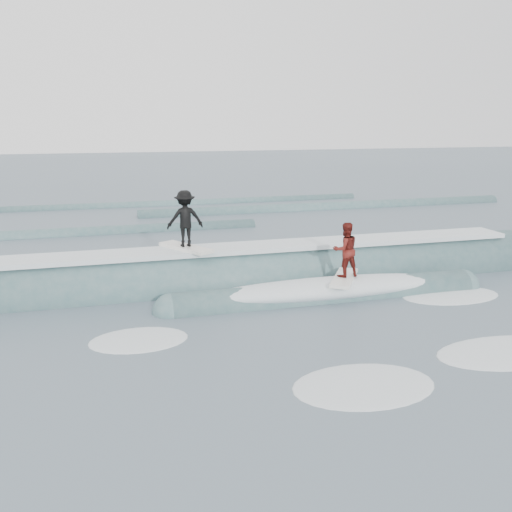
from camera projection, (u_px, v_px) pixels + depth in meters
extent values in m
plane|color=#425360|center=(296.00, 333.00, 13.77)|extent=(160.00, 160.00, 0.00)
cylinder|color=#3B5F64|center=(247.00, 283.00, 18.03)|extent=(21.47, 2.14, 2.14)
cylinder|color=#3B5F64|center=(327.00, 298.00, 16.45)|extent=(9.00, 1.05, 1.05)
sphere|color=#3B5F64|center=(171.00, 312.00, 15.25)|extent=(1.05, 1.05, 1.05)
sphere|color=#3B5F64|center=(462.00, 286.00, 17.66)|extent=(1.05, 1.05, 1.05)
cube|color=white|center=(247.00, 248.00, 17.76)|extent=(18.00, 1.30, 0.14)
ellipsoid|color=white|center=(328.00, 288.00, 16.38)|extent=(7.60, 1.30, 0.60)
cube|color=white|center=(186.00, 248.00, 17.22)|extent=(1.47, 2.01, 0.10)
imported|color=black|center=(185.00, 218.00, 17.01)|extent=(1.11, 0.67, 1.68)
cube|color=white|center=(344.00, 278.00, 16.46)|extent=(1.53, 1.98, 0.10)
imported|color=#581510|center=(345.00, 250.00, 16.26)|extent=(0.80, 0.64, 1.58)
ellipsoid|color=white|center=(139.00, 340.00, 13.35)|extent=(2.42, 1.65, 0.10)
ellipsoid|color=white|center=(364.00, 386.00, 11.06)|extent=(2.80, 1.91, 0.10)
ellipsoid|color=white|center=(450.00, 295.00, 16.73)|extent=(2.41, 1.65, 0.10)
ellipsoid|color=white|center=(510.00, 352.00, 12.65)|extent=(3.50, 2.39, 0.10)
cylinder|color=#3B5F64|center=(9.00, 239.00, 24.68)|extent=(22.00, 0.70, 0.70)
cylinder|color=#3B5F64|center=(331.00, 209.00, 32.91)|extent=(22.00, 0.80, 0.80)
cylinder|color=#3B5F64|center=(186.00, 204.00, 34.57)|extent=(22.00, 0.60, 0.60)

